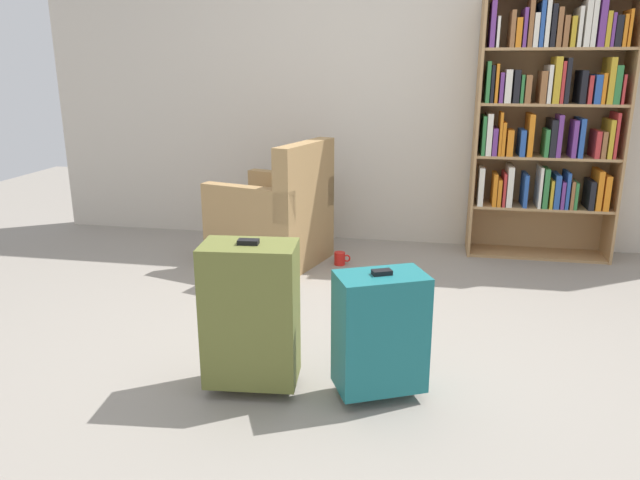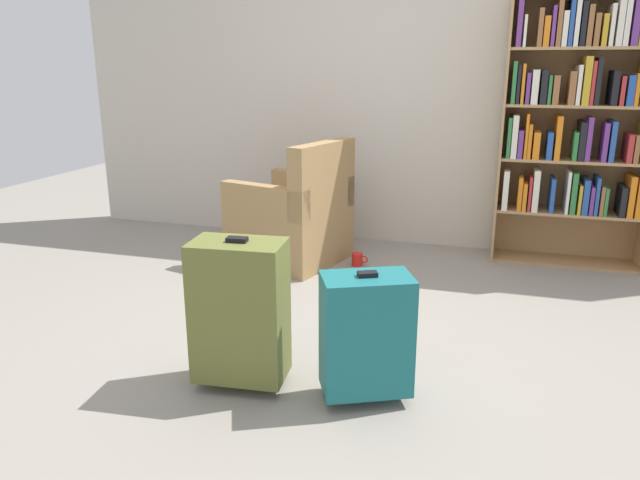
# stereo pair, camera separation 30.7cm
# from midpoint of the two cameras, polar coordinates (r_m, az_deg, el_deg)

# --- Properties ---
(ground_plane) EXTENTS (9.89, 9.89, 0.00)m
(ground_plane) POSITION_cam_midpoint_polar(r_m,az_deg,el_deg) (3.17, -0.23, -10.18)
(ground_plane) COLOR gray
(back_wall) EXTENTS (5.65, 0.10, 2.60)m
(back_wall) POSITION_cam_midpoint_polar(r_m,az_deg,el_deg) (4.88, 4.47, 14.94)
(back_wall) COLOR beige
(back_wall) RESTS_ON ground
(bookshelf) EXTENTS (1.04, 0.33, 1.88)m
(bookshelf) POSITION_cam_midpoint_polar(r_m,az_deg,el_deg) (4.69, 19.16, 11.09)
(bookshelf) COLOR #A87F51
(bookshelf) RESTS_ON ground
(armchair) EXTENTS (0.86, 0.86, 0.90)m
(armchair) POSITION_cam_midpoint_polar(r_m,az_deg,el_deg) (4.41, -6.26, 1.81)
(armchair) COLOR #9E7A4C
(armchair) RESTS_ON ground
(mug) EXTENTS (0.12, 0.08, 0.10)m
(mug) POSITION_cam_midpoint_polar(r_m,az_deg,el_deg) (4.39, -0.07, -1.79)
(mug) COLOR red
(mug) RESTS_ON ground
(suitcase_olive) EXTENTS (0.43, 0.28, 0.70)m
(suitcase_olive) POSITION_cam_midpoint_polar(r_m,az_deg,el_deg) (2.68, -9.89, -6.97)
(suitcase_olive) COLOR brown
(suitcase_olive) RESTS_ON ground
(suitcase_teal) EXTENTS (0.44, 0.37, 0.59)m
(suitcase_teal) POSITION_cam_midpoint_polar(r_m,az_deg,el_deg) (2.61, 2.35, -8.77)
(suitcase_teal) COLOR #19666B
(suitcase_teal) RESTS_ON ground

